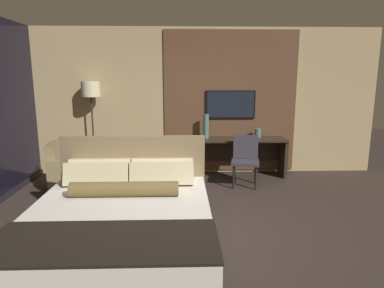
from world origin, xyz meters
name	(u,v)px	position (x,y,z in m)	size (l,w,h in m)	color
ground_plane	(198,228)	(0.00, 0.00, 0.00)	(16.00, 16.00, 0.00)	#332823
wall_back_tv_panel	(197,102)	(0.11, 2.59, 1.40)	(7.20, 0.09, 2.80)	tan
bed	(122,225)	(-0.85, -0.64, 0.34)	(1.90, 2.28, 1.13)	#33281E
desk	(231,150)	(0.75, 2.31, 0.51)	(2.05, 0.52, 0.73)	#2D2319
tv	(230,104)	(0.75, 2.52, 1.36)	(0.96, 0.04, 0.54)	black
desk_chair	(245,156)	(0.92, 1.74, 0.52)	(0.55, 0.55, 0.88)	#38333D
armchair_by_window	(71,172)	(-2.12, 1.68, 0.28)	(0.86, 0.88, 0.80)	olive
floor_lamp	(91,97)	(-1.86, 2.34, 1.52)	(0.34, 0.34, 1.80)	#282623
vase_tall	(206,126)	(0.26, 2.34, 0.96)	(0.11, 0.11, 0.46)	#4C706B
vase_short	(258,133)	(1.26, 2.38, 0.82)	(0.12, 0.12, 0.17)	#4C706B
book	(243,138)	(0.95, 2.22, 0.75)	(0.24, 0.18, 0.03)	navy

